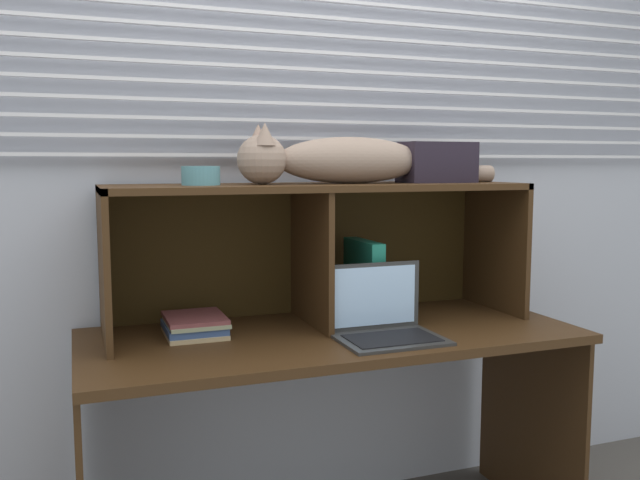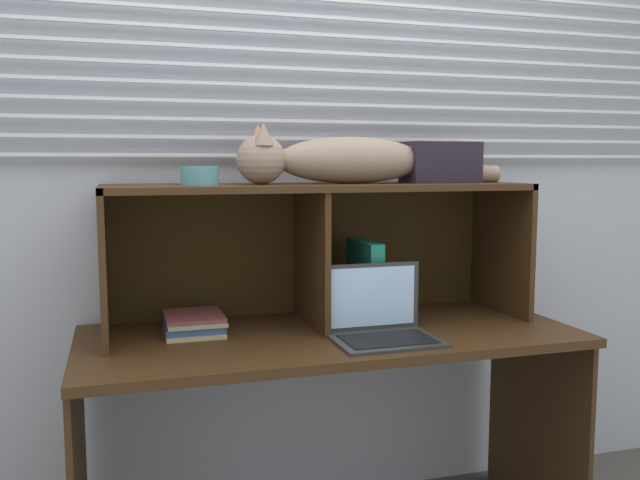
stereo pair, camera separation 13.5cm
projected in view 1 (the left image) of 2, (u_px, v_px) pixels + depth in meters
back_panel_with_blinds at (296, 177)px, 2.51m from camera, size 4.40×0.08×2.50m
desk at (333, 372)px, 2.23m from camera, size 1.62×0.68×0.76m
hutch_shelf_unit at (315, 225)px, 2.32m from camera, size 1.44×0.41×0.48m
cat at (337, 160)px, 2.29m from camera, size 0.96×0.18×0.20m
laptop at (384, 323)px, 2.14m from camera, size 0.33×0.25×0.23m
binder_upright at (363, 280)px, 2.37m from camera, size 0.05×0.25×0.28m
book_stack at (195, 325)px, 2.17m from camera, size 0.19×0.23×0.06m
small_basket at (201, 176)px, 2.13m from camera, size 0.12×0.12×0.06m
storage_box at (437, 162)px, 2.42m from camera, size 0.26×0.15×0.15m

